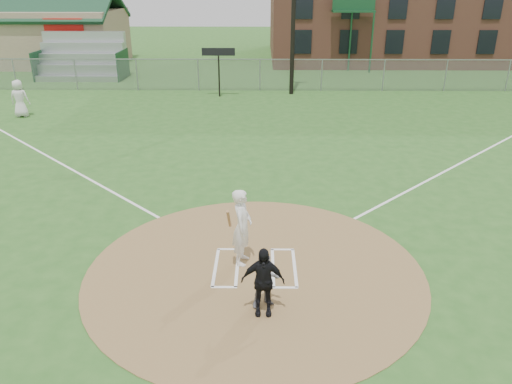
{
  "coord_description": "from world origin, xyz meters",
  "views": [
    {
      "loc": [
        0.16,
        -10.68,
        6.72
      ],
      "look_at": [
        0.0,
        2.0,
        1.3
      ],
      "focal_mm": 35.0,
      "sensor_mm": 36.0,
      "label": 1
    }
  ],
  "objects_px": {
    "umpire": "(263,281)",
    "batter_at_plate": "(242,227)",
    "home_plate": "(264,267)",
    "ondeck_player": "(19,98)",
    "catcher": "(266,281)"
  },
  "relations": [
    {
      "from": "home_plate",
      "to": "ondeck_player",
      "type": "bearing_deg",
      "value": 130.54
    },
    {
      "from": "batter_at_plate",
      "to": "home_plate",
      "type": "bearing_deg",
      "value": -27.66
    },
    {
      "from": "umpire",
      "to": "catcher",
      "type": "bearing_deg",
      "value": 74.5
    },
    {
      "from": "home_plate",
      "to": "batter_at_plate",
      "type": "distance_m",
      "value": 1.18
    },
    {
      "from": "batter_at_plate",
      "to": "catcher",
      "type": "bearing_deg",
      "value": -72.33
    },
    {
      "from": "catcher",
      "to": "batter_at_plate",
      "type": "height_order",
      "value": "batter_at_plate"
    },
    {
      "from": "home_plate",
      "to": "catcher",
      "type": "xyz_separation_m",
      "value": [
        0.03,
        -1.57,
        0.63
      ]
    },
    {
      "from": "catcher",
      "to": "umpire",
      "type": "relative_size",
      "value": 0.81
    },
    {
      "from": "home_plate",
      "to": "ondeck_player",
      "type": "height_order",
      "value": "ondeck_player"
    },
    {
      "from": "home_plate",
      "to": "umpire",
      "type": "xyz_separation_m",
      "value": [
        -0.04,
        -1.82,
        0.78
      ]
    },
    {
      "from": "home_plate",
      "to": "ondeck_player",
      "type": "distance_m",
      "value": 19.72
    },
    {
      "from": "batter_at_plate",
      "to": "umpire",
      "type": "bearing_deg",
      "value": -76.25
    },
    {
      "from": "home_plate",
      "to": "umpire",
      "type": "relative_size",
      "value": 0.25
    },
    {
      "from": "ondeck_player",
      "to": "batter_at_plate",
      "type": "xyz_separation_m",
      "value": [
        12.25,
        -14.68,
        0.06
      ]
    },
    {
      "from": "umpire",
      "to": "batter_at_plate",
      "type": "bearing_deg",
      "value": 104.67
    }
  ]
}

